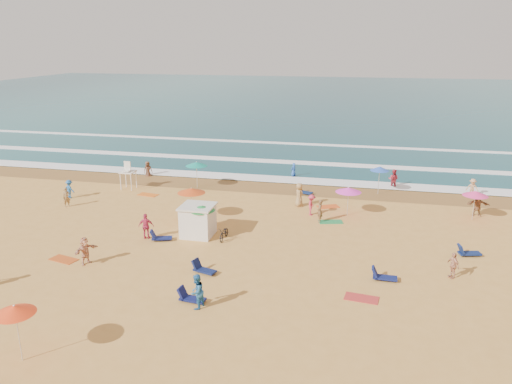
# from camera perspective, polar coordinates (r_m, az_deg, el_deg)

# --- Properties ---
(ground) EXTENTS (220.00, 220.00, 0.00)m
(ground) POSITION_cam_1_polar(r_m,az_deg,el_deg) (32.95, -1.25, -5.54)
(ground) COLOR gold
(ground) RESTS_ON ground
(ocean) EXTENTS (220.00, 140.00, 0.18)m
(ocean) POSITION_cam_1_polar(r_m,az_deg,el_deg) (114.48, 9.02, 10.43)
(ocean) COLOR #0C4756
(ocean) RESTS_ON ground
(wet_sand) EXTENTS (220.00, 220.00, 0.00)m
(wet_sand) POSITION_cam_1_polar(r_m,az_deg,el_deg) (44.51, 2.59, 0.49)
(wet_sand) COLOR olive
(wet_sand) RESTS_ON ground
(surf_foam) EXTENTS (200.00, 18.70, 0.05)m
(surf_foam) POSITION_cam_1_polar(r_m,az_deg,el_deg) (52.90, 4.28, 3.23)
(surf_foam) COLOR white
(surf_foam) RESTS_ON ground
(cabana) EXTENTS (2.00, 2.00, 2.00)m
(cabana) POSITION_cam_1_polar(r_m,az_deg,el_deg) (33.64, -6.65, -3.35)
(cabana) COLOR silver
(cabana) RESTS_ON ground
(cabana_roof) EXTENTS (2.20, 2.20, 0.12)m
(cabana_roof) POSITION_cam_1_polar(r_m,az_deg,el_deg) (33.29, -6.72, -1.64)
(cabana_roof) COLOR silver
(cabana_roof) RESTS_ON cabana
(bicycle) EXTENTS (0.62, 1.69, 0.88)m
(bicycle) POSITION_cam_1_polar(r_m,az_deg,el_deg) (33.02, -3.66, -4.70)
(bicycle) COLOR black
(bicycle) RESTS_ON ground
(lifeguard_stand) EXTENTS (1.20, 1.20, 2.10)m
(lifeguard_stand) POSITION_cam_1_polar(r_m,az_deg,el_deg) (45.31, -14.39, 1.64)
(lifeguard_stand) COLOR white
(lifeguard_stand) RESTS_ON ground
(beach_umbrellas) EXTENTS (61.65, 31.27, 0.69)m
(beach_umbrellas) POSITION_cam_1_polar(r_m,az_deg,el_deg) (32.61, -0.19, -1.68)
(beach_umbrellas) COLOR blue
(beach_umbrellas) RESTS_ON ground
(loungers) EXTENTS (60.62, 23.71, 0.34)m
(loungers) POSITION_cam_1_polar(r_m,az_deg,el_deg) (30.12, 4.54, -7.49)
(loungers) COLOR #0E1647
(loungers) RESTS_ON ground
(towels) EXTENTS (50.93, 24.07, 0.03)m
(towels) POSITION_cam_1_polar(r_m,az_deg,el_deg) (30.55, 1.74, -7.39)
(towels) COLOR #C34C18
(towels) RESTS_ON ground
(beachgoers) EXTENTS (42.39, 26.95, 2.15)m
(beachgoers) POSITION_cam_1_polar(r_m,az_deg,el_deg) (36.25, -1.39, -2.05)
(beachgoers) COLOR blue
(beachgoers) RESTS_ON ground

